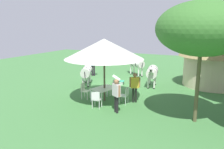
# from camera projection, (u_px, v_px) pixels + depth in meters

# --- Properties ---
(ground_plane) EXTENTS (36.00, 36.00, 0.00)m
(ground_plane) POSITION_uv_depth(u_px,v_px,m) (115.00, 84.00, 16.24)
(ground_plane) COLOR #3E743C
(thatched_hut) EXTENTS (4.82, 4.82, 4.36)m
(thatched_hut) POSITION_uv_depth(u_px,v_px,m) (215.00, 52.00, 15.48)
(thatched_hut) COLOR beige
(thatched_hut) RESTS_ON ground_plane
(shade_umbrella) EXTENTS (4.30, 4.30, 3.45)m
(shade_umbrella) POSITION_uv_depth(u_px,v_px,m) (104.00, 49.00, 12.14)
(shade_umbrella) COLOR brown
(shade_umbrella) RESTS_ON ground_plane
(patio_dining_table) EXTENTS (1.62, 1.33, 0.74)m
(patio_dining_table) POSITION_uv_depth(u_px,v_px,m) (104.00, 89.00, 12.62)
(patio_dining_table) COLOR silver
(patio_dining_table) RESTS_ON ground_plane
(patio_chair_east_end) EXTENTS (0.45, 0.46, 0.90)m
(patio_chair_east_end) POSITION_uv_depth(u_px,v_px,m) (115.00, 87.00, 13.70)
(patio_chair_east_end) COLOR silver
(patio_chair_east_end) RESTS_ON ground_plane
(patio_chair_west_end) EXTENTS (0.48, 0.47, 0.90)m
(patio_chair_west_end) POSITION_uv_depth(u_px,v_px,m) (84.00, 90.00, 13.05)
(patio_chair_west_end) COLOR silver
(patio_chair_west_end) RESTS_ON ground_plane
(patio_chair_near_hut) EXTENTS (0.48, 0.50, 0.90)m
(patio_chair_near_hut) POSITION_uv_depth(u_px,v_px,m) (96.00, 98.00, 11.50)
(patio_chair_near_hut) COLOR white
(patio_chair_near_hut) RESTS_ON ground_plane
(patio_chair_near_lawn) EXTENTS (0.45, 0.43, 0.90)m
(patio_chair_near_lawn) POSITION_uv_depth(u_px,v_px,m) (125.00, 95.00, 12.14)
(patio_chair_near_lawn) COLOR silver
(patio_chair_near_lawn) RESTS_ON ground_plane
(guest_beside_umbrella) EXTENTS (0.39, 0.53, 1.65)m
(guest_beside_umbrella) POSITION_uv_depth(u_px,v_px,m) (135.00, 85.00, 12.28)
(guest_beside_umbrella) COLOR black
(guest_beside_umbrella) RESTS_ON ground_plane
(guest_behind_table) EXTENTS (0.41, 0.52, 1.66)m
(guest_behind_table) POSITION_uv_depth(u_px,v_px,m) (116.00, 93.00, 10.82)
(guest_behind_table) COLOR black
(guest_behind_table) RESTS_ON ground_plane
(standing_watcher) EXTENTS (0.42, 0.56, 1.76)m
(standing_watcher) POSITION_uv_depth(u_px,v_px,m) (93.00, 63.00, 18.81)
(standing_watcher) COLOR black
(standing_watcher) RESTS_ON ground_plane
(striped_lounge_chair) EXTENTS (0.71, 0.91, 0.63)m
(striped_lounge_chair) POSITION_uv_depth(u_px,v_px,m) (119.00, 81.00, 16.32)
(striped_lounge_chair) COLOR #2E9170
(striped_lounge_chair) RESTS_ON ground_plane
(zebra_nearest_camera) EXTENTS (2.11, 1.00, 1.56)m
(zebra_nearest_camera) POSITION_uv_depth(u_px,v_px,m) (152.00, 72.00, 15.43)
(zebra_nearest_camera) COLOR silver
(zebra_nearest_camera) RESTS_ON ground_plane
(zebra_by_umbrella) EXTENTS (2.17, 1.30, 1.49)m
(zebra_by_umbrella) POSITION_uv_depth(u_px,v_px,m) (87.00, 71.00, 16.07)
(zebra_by_umbrella) COLOR silver
(zebra_by_umbrella) RESTS_ON ground_plane
(zebra_toward_hut) EXTENTS (1.47, 1.88, 1.57)m
(zebra_toward_hut) POSITION_uv_depth(u_px,v_px,m) (136.00, 63.00, 18.99)
(zebra_toward_hut) COLOR silver
(zebra_toward_hut) RESTS_ON ground_plane
(acacia_tree_left_background) EXTENTS (3.76, 3.76, 5.14)m
(acacia_tree_left_background) POSITION_uv_depth(u_px,v_px,m) (202.00, 29.00, 9.17)
(acacia_tree_left_background) COLOR brown
(acacia_tree_left_background) RESTS_ON ground_plane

